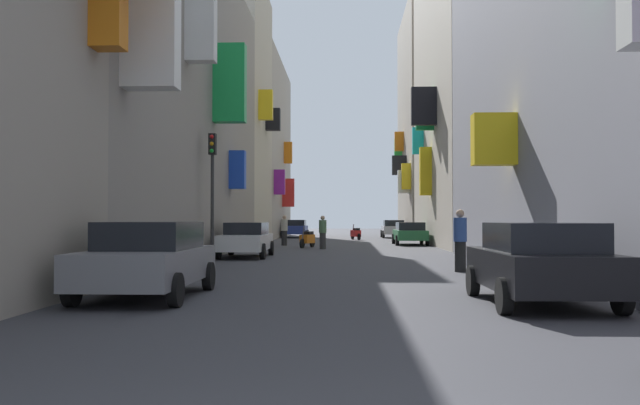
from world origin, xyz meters
TOP-DOWN VIEW (x-y plane):
  - ground_plane at (0.00, 30.00)m, footprint 140.00×140.00m
  - building_left_mid_a at (-7.99, 23.61)m, footprint 7.28×23.30m
  - building_left_mid_b at (-7.99, 39.76)m, footprint 6.93×8.98m
  - building_left_mid_c at (-7.99, 52.12)m, footprint 6.98×15.75m
  - building_right_mid_b at (7.99, 36.55)m, footprint 7.34×16.85m
  - building_right_far at (7.99, 53.20)m, footprint 7.15×13.59m
  - parked_car_white at (-3.78, 24.07)m, footprint 1.85×4.30m
  - parked_car_silver at (3.97, 51.28)m, footprint 1.91×3.95m
  - parked_car_blue at (-3.92, 51.66)m, footprint 2.00×4.27m
  - parked_car_black at (3.61, 9.66)m, footprint 2.02×4.00m
  - parked_car_grey at (-3.67, 10.52)m, footprint 2.00×4.21m
  - parked_car_green at (3.91, 36.94)m, footprint 1.88×4.48m
  - scooter_red at (0.88, 45.77)m, footprint 0.77×1.84m
  - scooter_orange at (-1.85, 32.79)m, footprint 0.78×1.71m
  - pedestrian_crossing at (-3.33, 35.63)m, footprint 0.42×0.42m
  - pedestrian_near_left at (3.46, 16.99)m, footprint 0.40×0.40m
  - pedestrian_near_right at (-0.99, 31.23)m, footprint 0.50×0.50m
  - traffic_light_near_corner at (-4.56, 21.17)m, footprint 0.26×0.34m

SIDE VIEW (x-z plane):
  - ground_plane at x=0.00m, z-range 0.00..0.00m
  - scooter_orange at x=-1.85m, z-range -0.10..1.03m
  - scooter_red at x=0.88m, z-range -0.10..1.03m
  - parked_car_green at x=3.91m, z-range 0.05..1.36m
  - parked_car_white at x=-3.78m, z-range 0.04..1.42m
  - parked_car_silver at x=3.97m, z-range 0.04..1.45m
  - parked_car_blue at x=-3.92m, z-range 0.04..1.47m
  - parked_car_black at x=3.61m, z-range 0.04..1.50m
  - parked_car_grey at x=-3.67m, z-range 0.04..1.50m
  - pedestrian_near_right at x=-0.99m, z-range 0.00..1.67m
  - pedestrian_crossing at x=-3.33m, z-range 0.00..1.72m
  - pedestrian_near_left at x=3.46m, z-range 0.00..1.80m
  - traffic_light_near_corner at x=-4.56m, z-range 0.80..5.36m
  - building_left_mid_a at x=-7.99m, z-range 0.00..12.71m
  - building_left_mid_c at x=-7.99m, z-range -0.01..14.26m
  - building_left_mid_b at x=-7.99m, z-range 0.00..16.37m
  - building_right_far at x=7.99m, z-range -0.01..18.62m
  - building_right_mid_b at x=7.99m, z-range -0.01..19.01m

